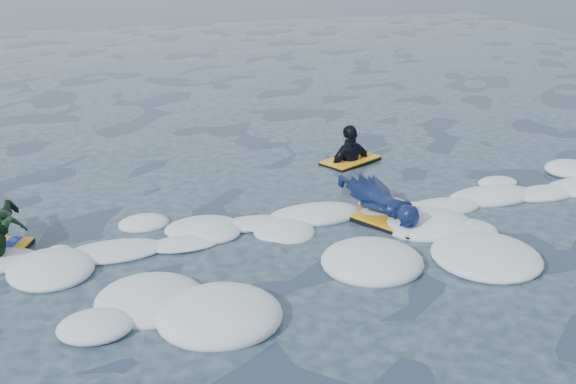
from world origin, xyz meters
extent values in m
plane|color=#1B2842|center=(0.00, 0.00, 0.00)|extent=(120.00, 120.00, 0.00)
cube|color=black|center=(1.73, 1.24, 0.04)|extent=(1.10, 1.32, 0.06)
cube|color=#FFAF15|center=(1.73, 1.24, 0.08)|extent=(1.07, 1.28, 0.02)
imported|color=navy|center=(1.73, 1.49, 0.26)|extent=(0.77, 1.77, 0.41)
cube|color=black|center=(-3.12, 1.80, 0.03)|extent=(0.74, 0.94, 0.04)
cube|color=#FFAF15|center=(-3.12, 1.80, 0.06)|extent=(0.72, 0.92, 0.01)
cube|color=#1837BA|center=(-3.12, 1.80, 0.07)|extent=(0.44, 0.79, 0.00)
imported|color=#0E3617|center=(-3.12, 2.00, 0.26)|extent=(0.63, 1.26, 0.47)
cube|color=black|center=(2.22, 3.74, 0.04)|extent=(1.14, 0.94, 0.05)
cube|color=#FFAF15|center=(2.22, 3.74, 0.07)|extent=(1.12, 0.91, 0.02)
imported|color=black|center=(2.22, 3.74, -0.10)|extent=(0.95, 0.60, 1.51)
camera|label=1|loc=(-2.27, -6.77, 3.83)|focal=45.00mm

